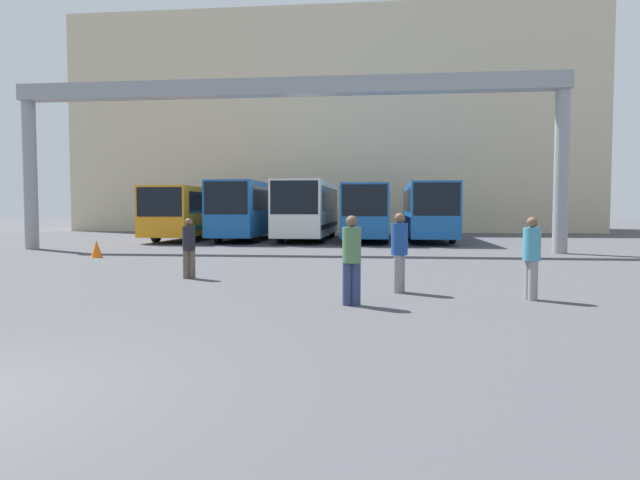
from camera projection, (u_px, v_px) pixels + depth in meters
name	position (u px, v px, depth m)	size (l,w,h in m)	color
building_backdrop	(333.00, 130.00, 49.22)	(41.48, 12.00, 17.22)	beige
overhead_gantry	(282.00, 110.00, 24.48)	(23.86, 0.80, 7.40)	gray
bus_slot_0	(193.00, 210.00, 33.96)	(2.62, 10.36, 3.03)	orange
bus_slot_1	(249.00, 207.00, 33.42)	(2.46, 10.05, 3.30)	#1959A5
bus_slot_2	(308.00, 207.00, 33.26)	(2.62, 10.53, 3.33)	silver
bus_slot_3	(367.00, 209.00, 32.69)	(2.43, 10.13, 3.12)	#1959A5
bus_slot_4	(428.00, 209.00, 32.99)	(2.44, 11.52, 3.19)	#1959A5
pedestrian_far_center	(352.00, 258.00, 10.99)	(0.36, 0.36, 1.74)	navy
pedestrian_near_right	(532.00, 256.00, 11.65)	(0.35, 0.35, 1.70)	gray
pedestrian_mid_left	(189.00, 247.00, 15.19)	(0.33, 0.33, 1.61)	brown
pedestrian_mid_right	(399.00, 250.00, 12.66)	(0.37, 0.37, 1.77)	gray
traffic_cone	(97.00, 249.00, 21.63)	(0.43, 0.43, 0.66)	orange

